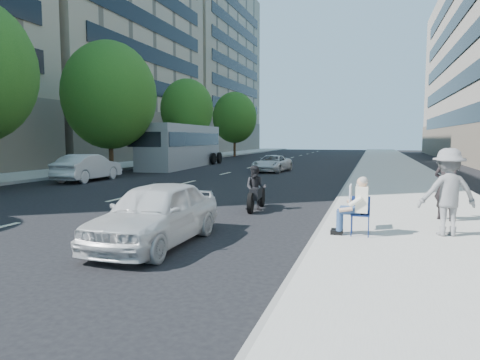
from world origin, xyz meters
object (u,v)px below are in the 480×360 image
at_px(seated_protester, 355,203).
at_px(jogger, 448,192).
at_px(white_sedan_far, 272,163).
at_px(white_sedan_near, 156,213).
at_px(pedestrian_woman, 446,186).
at_px(motorcycle, 256,190).
at_px(bus, 183,146).
at_px(white_sedan_mid, 88,168).

height_order(seated_protester, jogger, jogger).
relative_size(seated_protester, white_sedan_far, 0.32).
distance_m(white_sedan_near, white_sedan_far, 20.37).
relative_size(pedestrian_woman, motorcycle, 0.88).
relative_size(seated_protester, pedestrian_woman, 0.72).
xyz_separation_m(jogger, bus, (-16.08, 20.94, 0.52)).
relative_size(jogger, white_sedan_far, 0.47).
distance_m(white_sedan_near, white_sedan_mid, 15.15).
xyz_separation_m(white_sedan_mid, motorcycle, (11.05, -6.34, -0.08)).
height_order(white_sedan_near, bus, bus).
xyz_separation_m(seated_protester, pedestrian_woman, (2.19, 2.49, 0.18)).
distance_m(white_sedan_mid, bus, 11.85).
height_order(pedestrian_woman, bus, bus).
bearing_deg(white_sedan_far, white_sedan_mid, -126.21).
bearing_deg(pedestrian_woman, bus, -14.58).
distance_m(seated_protester, white_sedan_mid, 17.21).
bearing_deg(motorcycle, seated_protester, -52.09).
xyz_separation_m(white_sedan_near, white_sedan_mid, (-10.15, 11.24, 0.04)).
relative_size(pedestrian_woman, bus, 0.15).
xyz_separation_m(pedestrian_woman, bus, (-16.34, 19.00, 0.58)).
relative_size(white_sedan_near, white_sedan_far, 0.98).
height_order(pedestrian_woman, motorcycle, pedestrian_woman).
xyz_separation_m(jogger, white_sedan_mid, (-16.16, 9.13, -0.40)).
height_order(seated_protester, white_sedan_mid, seated_protester).
distance_m(pedestrian_woman, motorcycle, 5.46).
bearing_deg(pedestrian_woman, jogger, 117.04).
height_order(seated_protester, white_sedan_near, seated_protester).
xyz_separation_m(pedestrian_woman, white_sedan_near, (-6.27, -4.06, -0.37)).
bearing_deg(bus, white_sedan_far, -23.47).
height_order(white_sedan_near, motorcycle, motorcycle).
bearing_deg(pedestrian_woman, white_sedan_far, -27.84).
bearing_deg(jogger, seated_protester, 0.70).
bearing_deg(pedestrian_woman, white_sedan_near, 67.61).
distance_m(jogger, motorcycle, 5.85).
bearing_deg(bus, motorcycle, -62.93).
distance_m(white_sedan_far, bus, 8.47).
distance_m(white_sedan_near, motorcycle, 4.98).
xyz_separation_m(motorcycle, bus, (-10.96, 18.15, 1.00)).
bearing_deg(bus, seated_protester, -60.70).
height_order(seated_protester, white_sedan_far, seated_protester).
bearing_deg(seated_protester, white_sedan_mid, 145.79).
bearing_deg(jogger, white_sedan_far, -80.92).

